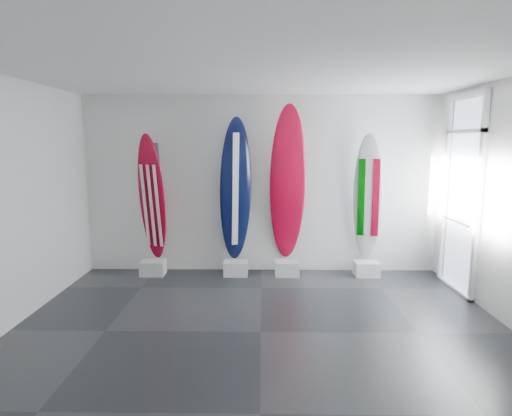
{
  "coord_description": "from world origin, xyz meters",
  "views": [
    {
      "loc": [
        0.01,
        -4.77,
        2.22
      ],
      "look_at": [
        -0.08,
        1.4,
        1.27
      ],
      "focal_mm": 30.0,
      "sensor_mm": 36.0,
      "label": 1
    }
  ],
  "objects_px": {
    "surfboard_swiss": "(288,184)",
    "surfboard_navy": "(236,190)",
    "surfboard_italy": "(368,198)",
    "surfboard_usa": "(152,198)"
  },
  "relations": [
    {
      "from": "surfboard_swiss",
      "to": "surfboard_navy",
      "type": "bearing_deg",
      "value": 178.27
    },
    {
      "from": "surfboard_usa",
      "to": "surfboard_italy",
      "type": "relative_size",
      "value": 1.0
    },
    {
      "from": "surfboard_italy",
      "to": "surfboard_swiss",
      "type": "bearing_deg",
      "value": -162.84
    },
    {
      "from": "surfboard_navy",
      "to": "surfboard_swiss",
      "type": "bearing_deg",
      "value": -20.68
    },
    {
      "from": "surfboard_italy",
      "to": "surfboard_navy",
      "type": "bearing_deg",
      "value": -162.84
    },
    {
      "from": "surfboard_swiss",
      "to": "surfboard_italy",
      "type": "bearing_deg",
      "value": -1.73
    },
    {
      "from": "surfboard_usa",
      "to": "surfboard_swiss",
      "type": "distance_m",
      "value": 2.28
    },
    {
      "from": "surfboard_usa",
      "to": "surfboard_navy",
      "type": "bearing_deg",
      "value": 17.33
    },
    {
      "from": "surfboard_navy",
      "to": "surfboard_swiss",
      "type": "xyz_separation_m",
      "value": [
        0.86,
        0.0,
        0.1
      ]
    },
    {
      "from": "surfboard_navy",
      "to": "surfboard_italy",
      "type": "distance_m",
      "value": 2.2
    }
  ]
}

